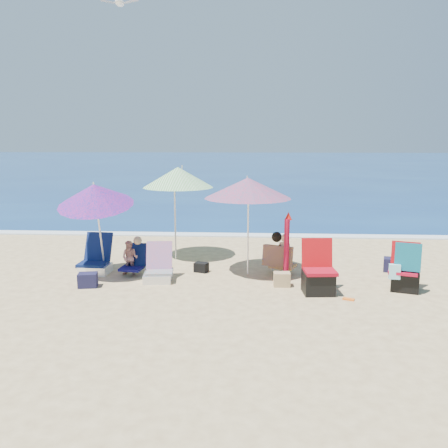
# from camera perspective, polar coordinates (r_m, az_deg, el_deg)

# --- Properties ---
(ground) EXTENTS (120.00, 120.00, 0.00)m
(ground) POSITION_cam_1_polar(r_m,az_deg,el_deg) (9.03, 1.55, -8.05)
(ground) COLOR #D8BC84
(ground) RESTS_ON ground
(sea) EXTENTS (120.00, 80.00, 0.12)m
(sea) POSITION_cam_1_polar(r_m,az_deg,el_deg) (53.65, 3.06, 7.23)
(sea) COLOR navy
(sea) RESTS_ON ground
(foam) EXTENTS (120.00, 0.50, 0.04)m
(foam) POSITION_cam_1_polar(r_m,az_deg,el_deg) (13.96, 2.20, -1.36)
(foam) COLOR white
(foam) RESTS_ON ground
(umbrella_turquoise) EXTENTS (2.09, 2.09, 2.08)m
(umbrella_turquoise) POSITION_cam_1_polar(r_m,az_deg,el_deg) (9.81, 2.88, 4.35)
(umbrella_turquoise) COLOR white
(umbrella_turquoise) RESTS_ON ground
(umbrella_striped) EXTENTS (2.12, 2.12, 2.21)m
(umbrella_striped) POSITION_cam_1_polar(r_m,az_deg,el_deg) (11.20, -5.56, 5.61)
(umbrella_striped) COLOR silver
(umbrella_striped) RESTS_ON ground
(umbrella_blue) EXTENTS (1.56, 1.62, 2.10)m
(umbrella_blue) POSITION_cam_1_polar(r_m,az_deg,el_deg) (9.91, -15.29, 3.43)
(umbrella_blue) COLOR white
(umbrella_blue) RESTS_ON ground
(furled_umbrella) EXTENTS (0.18, 0.20, 1.40)m
(furled_umbrella) POSITION_cam_1_polar(r_m,az_deg,el_deg) (9.54, 7.58, -2.33)
(furled_umbrella) COLOR #A70B27
(furled_umbrella) RESTS_ON ground
(chair_navy) EXTENTS (0.66, 0.76, 0.82)m
(chair_navy) POSITION_cam_1_polar(r_m,az_deg,el_deg) (10.53, -15.18, -4.50)
(chair_navy) COLOR #0C1945
(chair_navy) RESTS_ON ground
(chair_rainbow) EXTENTS (0.62, 0.73, 0.75)m
(chair_rainbow) POSITION_cam_1_polar(r_m,az_deg,el_deg) (9.69, -7.91, -5.62)
(chair_rainbow) COLOR #C26644
(chair_rainbow) RESTS_ON ground
(camp_chair_left) EXTENTS (0.63, 0.63, 1.00)m
(camp_chair_left) POSITION_cam_1_polar(r_m,az_deg,el_deg) (9.00, 11.27, -6.31)
(camp_chair_left) COLOR #A40B1C
(camp_chair_left) RESTS_ON ground
(camp_chair_right) EXTENTS (0.69, 0.68, 0.95)m
(camp_chair_right) POSITION_cam_1_polar(r_m,az_deg,el_deg) (9.57, 20.96, -5.54)
(camp_chair_right) COLOR red
(camp_chair_right) RESTS_ON ground
(person_center) EXTENTS (0.76, 0.63, 0.91)m
(person_center) POSITION_cam_1_polar(r_m,az_deg,el_deg) (9.97, 6.93, -3.71)
(person_center) COLOR tan
(person_center) RESTS_ON ground
(person_left) EXTENTS (0.56, 0.63, 0.82)m
(person_left) POSITION_cam_1_polar(r_m,az_deg,el_deg) (10.15, -11.09, -3.99)
(person_left) COLOR tan
(person_left) RESTS_ON ground
(bag_navy_a) EXTENTS (0.39, 0.31, 0.28)m
(bag_navy_a) POSITION_cam_1_polar(r_m,az_deg,el_deg) (9.58, -16.09, -6.50)
(bag_navy_a) COLOR #191835
(bag_navy_a) RESTS_ON ground
(bag_black_a) EXTENTS (0.33, 0.29, 0.20)m
(bag_black_a) POSITION_cam_1_polar(r_m,az_deg,el_deg) (10.24, -2.75, -5.23)
(bag_black_a) COLOR black
(bag_black_a) RESTS_ON ground
(bag_tan) EXTENTS (0.32, 0.23, 0.27)m
(bag_tan) POSITION_cam_1_polar(r_m,az_deg,el_deg) (9.33, 6.98, -6.63)
(bag_tan) COLOR tan
(bag_tan) RESTS_ON ground
(bag_navy_b) EXTENTS (0.45, 0.38, 0.29)m
(bag_navy_b) POSITION_cam_1_polar(r_m,az_deg,el_deg) (10.89, 19.68, -4.65)
(bag_navy_b) COLOR #181733
(bag_navy_b) RESTS_ON ground
(bag_black_b) EXTENTS (0.28, 0.21, 0.19)m
(bag_black_b) POSITION_cam_1_polar(r_m,az_deg,el_deg) (9.71, 11.76, -6.35)
(bag_black_b) COLOR black
(bag_black_b) RESTS_ON ground
(orange_item) EXTENTS (0.22, 0.17, 0.03)m
(orange_item) POSITION_cam_1_polar(r_m,az_deg,el_deg) (8.83, 14.76, -8.74)
(orange_item) COLOR orange
(orange_item) RESTS_ON ground
(seagull) EXTENTS (0.80, 0.36, 0.14)m
(seagull) POSITION_cam_1_polar(r_m,az_deg,el_deg) (11.31, -12.46, 24.57)
(seagull) COLOR white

